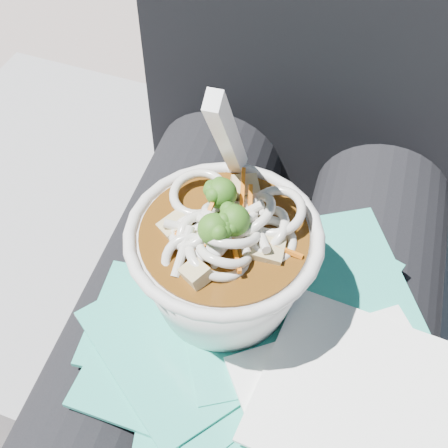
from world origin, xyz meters
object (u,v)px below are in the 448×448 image
(person_body, at_px, (272,263))
(stone_ledge, at_px, (267,370))
(lap, at_px, (246,359))
(udon_bowl, at_px, (224,256))
(plastic_bag, at_px, (235,330))

(person_body, bearing_deg, stone_ledge, 90.00)
(lap, height_order, udon_bowl, udon_bowl)
(stone_ledge, distance_m, lap, 0.34)
(lap, bearing_deg, udon_bowl, 165.36)
(udon_bowl, bearing_deg, person_body, 76.25)
(plastic_bag, bearing_deg, udon_bowl, 122.20)
(person_body, xyz_separation_m, plastic_bag, (-0.01, -0.11, 0.06))
(lap, relative_size, plastic_bag, 1.50)
(stone_ledge, height_order, person_body, person_body)
(lap, distance_m, udon_bowl, 0.14)
(stone_ledge, height_order, udon_bowl, udon_bowl)
(stone_ledge, height_order, plastic_bag, plastic_bag)
(person_body, relative_size, udon_bowl, 5.29)
(plastic_bag, xyz_separation_m, udon_bowl, (-0.02, 0.02, 0.06))
(lap, height_order, person_body, person_body)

